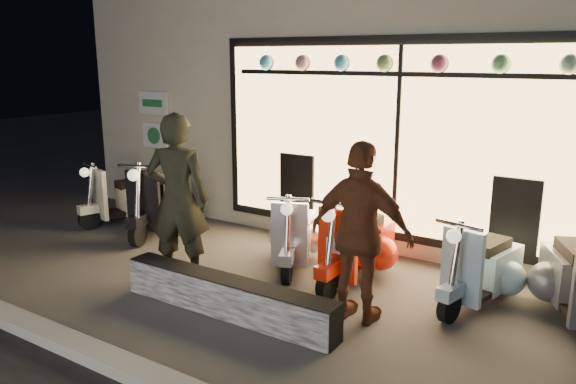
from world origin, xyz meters
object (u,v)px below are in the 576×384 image
woman (361,234)px  graffiti_barrier (227,296)px  scooter_red (360,245)px  scooter_silver (296,233)px  man (178,199)px

woman → graffiti_barrier: bearing=27.7°
scooter_red → woman: 1.22m
graffiti_barrier → scooter_silver: scooter_silver is taller
scooter_silver → man: (-0.83, -1.25, 0.61)m
graffiti_barrier → scooter_silver: 1.70m
scooter_silver → man: man is taller
scooter_silver → woman: bearing=-60.5°
graffiti_barrier → scooter_red: scooter_red is taller
graffiti_barrier → woman: 1.53m
graffiti_barrier → scooter_silver: bearing=97.3°
man → scooter_red: bearing=-169.6°
scooter_red → man: 2.22m
scooter_silver → woman: woman is taller
scooter_silver → man: 1.62m
graffiti_barrier → scooter_silver: size_ratio=1.89×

